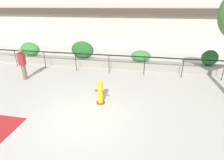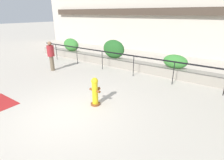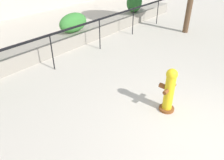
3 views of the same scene
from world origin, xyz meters
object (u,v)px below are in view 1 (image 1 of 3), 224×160
at_px(fire_hydrant, 100,92).
at_px(pedestrian, 22,62).
at_px(hedge_bush_0, 30,49).
at_px(hedge_bush_1, 82,50).
at_px(hedge_bush_3, 210,58).
at_px(hedge_bush_2, 141,56).

distance_m(fire_hydrant, pedestrian, 5.19).
height_order(hedge_bush_0, pedestrian, pedestrian).
distance_m(hedge_bush_0, hedge_bush_1, 3.96).
relative_size(hedge_bush_1, hedge_bush_3, 1.62).
height_order(hedge_bush_0, hedge_bush_2, hedge_bush_0).
xyz_separation_m(hedge_bush_2, pedestrian, (-6.33, -3.00, 0.12)).
xyz_separation_m(hedge_bush_1, hedge_bush_3, (8.02, 0.00, -0.11)).
relative_size(hedge_bush_0, pedestrian, 0.82).
bearing_deg(hedge_bush_2, fire_hydrant, -107.15).
relative_size(hedge_bush_0, hedge_bush_1, 0.92).
height_order(hedge_bush_1, hedge_bush_3, hedge_bush_1).
xyz_separation_m(hedge_bush_0, hedge_bush_3, (11.98, 0.00, -0.01)).
height_order(hedge_bush_1, fire_hydrant, hedge_bush_1).
bearing_deg(fire_hydrant, hedge_bush_1, 117.19).
relative_size(fire_hydrant, pedestrian, 0.62).
bearing_deg(hedge_bush_3, fire_hydrant, -139.35).
relative_size(hedge_bush_0, hedge_bush_3, 1.50).
xyz_separation_m(hedge_bush_0, hedge_bush_2, (7.89, 0.00, -0.11)).
distance_m(hedge_bush_2, fire_hydrant, 5.01).
bearing_deg(hedge_bush_3, hedge_bush_0, 180.00).
bearing_deg(pedestrian, hedge_bush_1, 51.39).
bearing_deg(hedge_bush_1, fire_hydrant, -62.81).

